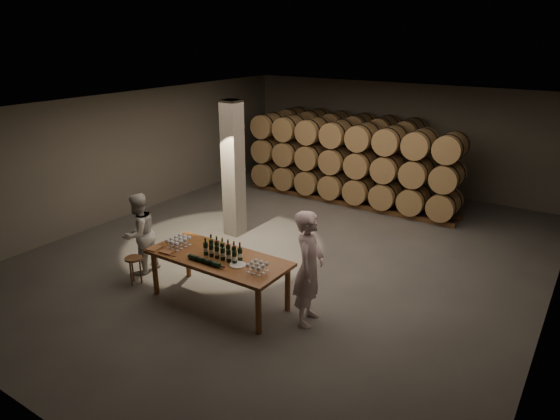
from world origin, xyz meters
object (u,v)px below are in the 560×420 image
Objects in this scene: bottle_cluster at (223,251)px; stool at (134,262)px; notebook_near at (167,252)px; tasting_table at (218,262)px; plate at (238,265)px; person_woman at (139,234)px; person_man at (309,268)px.

stool is at bearing -168.09° from bottle_cluster.
bottle_cluster is at bearing 17.96° from notebook_near.
plate is at bearing -9.70° from tasting_table.
notebook_near is (-0.87, -0.38, 0.12)m from tasting_table.
notebook_near is at bearing -156.64° from tasting_table.
person_woman is at bearing 156.81° from notebook_near.
bottle_cluster is 3.06× the size of notebook_near.
plate is 2.38m from stool.
tasting_table is at bearing 87.42° from person_man.
plate is (0.50, -0.09, 0.11)m from tasting_table.
person_woman reaches higher than tasting_table.
bottle_cluster is at bearing 87.55° from person_man.
notebook_near is at bearing -168.09° from plate.
stool is 3.58m from person_man.
tasting_table is 3.54× the size of bottle_cluster.
notebook_near is 2.62m from person_man.
tasting_table is at bearing 170.30° from plate.
bottle_cluster is 0.37× the size of person_man.
notebook_near reaches higher than stool.
stool is at bearing 30.43° from person_woman.
person_man is (2.52, 0.71, 0.08)m from notebook_near.
person_woman is at bearing 80.36° from person_man.
notebook_near is at bearing -157.95° from bottle_cluster.
person_man reaches higher than stool.
person_man reaches higher than plate.
notebook_near is 1.05m from stool.
stool is (-2.31, -0.30, -0.45)m from plate.
tasting_table is 0.96m from notebook_near.
stool is at bearing 176.54° from notebook_near.
notebook_near is 1.31m from person_woman.
bottle_cluster reaches higher than stool.
notebook_near is 0.12× the size of person_man.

